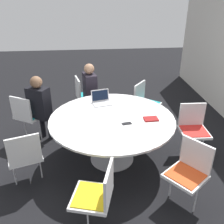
# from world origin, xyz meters

# --- Properties ---
(ground_plane) EXTENTS (16.00, 16.00, 0.00)m
(ground_plane) POSITION_xyz_m (0.00, 0.00, 0.00)
(ground_plane) COLOR black
(conference_table) EXTENTS (1.90, 1.90, 0.75)m
(conference_table) POSITION_xyz_m (0.00, 0.00, 0.65)
(conference_table) COLOR #B7B7BC
(conference_table) RESTS_ON ground_plane
(chair_0) EXTENTS (0.52, 0.51, 0.87)m
(chair_0) POSITION_xyz_m (-1.56, -0.43, 0.53)
(chair_0) COLOR white
(chair_0) RESTS_ON ground_plane
(chair_1) EXTENTS (0.58, 0.59, 0.87)m
(chair_1) POSITION_xyz_m (-0.74, -1.43, 0.53)
(chair_1) COLOR white
(chair_1) RESTS_ON ground_plane
(chair_2) EXTENTS (0.54, 0.55, 0.87)m
(chair_2) POSITION_xyz_m (0.48, -1.22, 0.53)
(chair_2) COLOR white
(chair_2) RESTS_ON ground_plane
(chair_3) EXTENTS (0.54, 0.52, 0.87)m
(chair_3) POSITION_xyz_m (1.28, -0.29, 0.53)
(chair_3) COLOR white
(chair_3) RESTS_ON ground_plane
(chair_4) EXTENTS (0.60, 0.60, 0.87)m
(chair_4) POSITION_xyz_m (1.00, 0.85, 0.53)
(chair_4) COLOR white
(chair_4) RESTS_ON ground_plane
(chair_5) EXTENTS (0.44, 0.46, 0.87)m
(chair_5) POSITION_xyz_m (-0.02, 1.31, 0.53)
(chair_5) COLOR white
(chair_5) RESTS_ON ground_plane
(chair_6) EXTENTS (0.61, 0.60, 0.87)m
(chair_6) POSITION_xyz_m (-1.07, 0.76, 0.53)
(chair_6) COLOR white
(chair_6) RESTS_ON ground_plane
(person_0) EXTENTS (0.40, 0.32, 1.22)m
(person_0) POSITION_xyz_m (-1.34, -0.29, 0.72)
(person_0) COLOR #231E28
(person_0) RESTS_ON ground_plane
(person_1) EXTENTS (0.37, 0.42, 1.22)m
(person_1) POSITION_xyz_m (-0.70, -1.18, 0.72)
(person_1) COLOR black
(person_1) RESTS_ON ground_plane
(laptop) EXTENTS (0.32, 0.36, 0.21)m
(laptop) POSITION_xyz_m (-0.56, -0.13, 0.81)
(laptop) COLOR silver
(laptop) RESTS_ON conference_table
(spiral_notebook) EXTENTS (0.16, 0.22, 0.02)m
(spiral_notebook) POSITION_xyz_m (0.11, 0.57, 0.76)
(spiral_notebook) COLOR maroon
(spiral_notebook) RESTS_ON conference_table
(cell_phone) EXTENTS (0.09, 0.15, 0.01)m
(cell_phone) POSITION_xyz_m (0.20, 0.19, 0.76)
(cell_phone) COLOR black
(cell_phone) RESTS_ON conference_table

